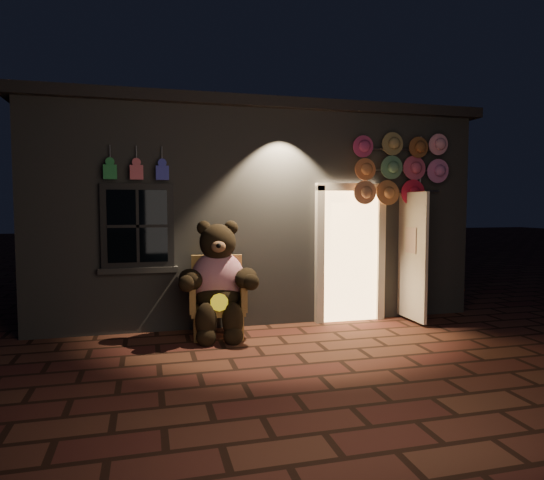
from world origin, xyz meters
name	(u,v)px	position (x,y,z in m)	size (l,w,h in m)	color
ground	(296,353)	(0.00, 0.00, 0.00)	(60.00, 60.00, 0.00)	brown
shop_building	(237,211)	(0.00, 3.99, 1.74)	(7.30, 5.95, 3.51)	slate
wicker_armchair	(217,296)	(-0.82, 1.15, 0.56)	(0.83, 0.77, 1.12)	#A67B40
teddy_bear	(218,281)	(-0.83, 1.00, 0.79)	(1.20, 0.98, 1.66)	#AB1238
hat_rack	(400,170)	(2.11, 1.28, 2.41)	(1.68, 0.22, 2.97)	#59595E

